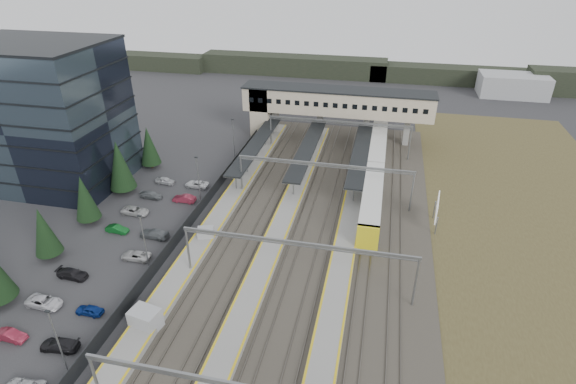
% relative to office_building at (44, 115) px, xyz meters
% --- Properties ---
extents(ground, '(220.00, 220.00, 0.00)m').
position_rel_office_building_xyz_m(ground, '(36.00, -12.00, -12.19)').
color(ground, '#2B2B2D').
rests_on(ground, ground).
extents(office_building, '(24.30, 18.30, 24.30)m').
position_rel_office_building_xyz_m(office_building, '(0.00, 0.00, 0.00)').
color(office_building, '#364551').
rests_on(office_building, ground).
extents(conifer_row, '(4.42, 49.82, 9.50)m').
position_rel_office_building_xyz_m(conifer_row, '(14.00, -15.86, -7.36)').
color(conifer_row, black).
rests_on(conifer_row, ground).
extents(car_park, '(10.53, 44.56, 1.29)m').
position_rel_office_building_xyz_m(car_park, '(22.48, -18.70, -11.60)').
color(car_park, silver).
rests_on(car_park, ground).
extents(lampposts, '(0.50, 53.25, 8.07)m').
position_rel_office_building_xyz_m(lampposts, '(28.00, -10.75, -7.86)').
color(lampposts, gray).
rests_on(lampposts, ground).
extents(fence, '(0.08, 90.00, 2.00)m').
position_rel_office_building_xyz_m(fence, '(29.50, -7.00, -11.19)').
color(fence, '#26282B').
rests_on(fence, ground).
extents(relay_cabin_near, '(3.54, 2.87, 2.63)m').
position_rel_office_building_xyz_m(relay_cabin_near, '(33.09, -30.09, -10.88)').
color(relay_cabin_near, '#9EA0A3').
rests_on(relay_cabin_near, ground).
extents(relay_cabin_far, '(2.76, 2.52, 2.08)m').
position_rel_office_building_xyz_m(relay_cabin_far, '(33.25, -12.70, -11.15)').
color(relay_cabin_far, '#9EA0A3').
rests_on(relay_cabin_far, ground).
extents(rail_corridor, '(34.00, 90.00, 0.92)m').
position_rel_office_building_xyz_m(rail_corridor, '(45.34, -7.00, -11.90)').
color(rail_corridor, '#35312A').
rests_on(rail_corridor, ground).
extents(canopies, '(23.10, 30.00, 3.28)m').
position_rel_office_building_xyz_m(canopies, '(43.00, 15.00, -8.27)').
color(canopies, black).
rests_on(canopies, ground).
extents(footbridge, '(40.40, 6.40, 11.20)m').
position_rel_office_building_xyz_m(footbridge, '(43.70, 30.00, -4.26)').
color(footbridge, '#BAAF8D').
rests_on(footbridge, ground).
extents(gantries, '(28.40, 62.28, 7.17)m').
position_rel_office_building_xyz_m(gantries, '(48.00, -9.00, -6.20)').
color(gantries, gray).
rests_on(gantries, ground).
extents(train, '(3.07, 64.11, 3.86)m').
position_rel_office_building_xyz_m(train, '(56.00, 21.19, -10.00)').
color(train, silver).
rests_on(train, ground).
extents(billboard, '(0.82, 5.61, 4.72)m').
position_rel_office_building_xyz_m(billboard, '(65.64, -1.49, -9.05)').
color(billboard, gray).
rests_on(billboard, ground).
extents(scrub_east, '(34.00, 120.00, 0.06)m').
position_rel_office_building_xyz_m(scrub_east, '(81.00, -7.00, -12.16)').
color(scrub_east, '#473F22').
rests_on(scrub_east, ground).
extents(treeline_far, '(170.00, 19.00, 7.00)m').
position_rel_office_building_xyz_m(treeline_far, '(59.81, 80.28, -9.24)').
color(treeline_far, black).
rests_on(treeline_far, ground).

